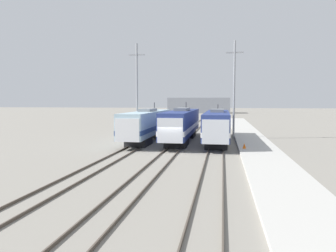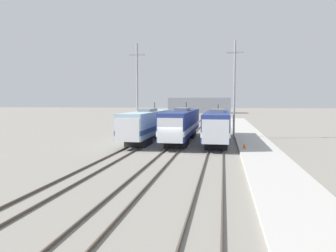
% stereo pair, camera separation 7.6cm
% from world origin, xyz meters
% --- Properties ---
extents(ground_plane, '(400.00, 400.00, 0.00)m').
position_xyz_m(ground_plane, '(0.00, 0.00, 0.00)').
color(ground_plane, gray).
extents(rail_pair_far_left, '(1.51, 120.00, 0.15)m').
position_xyz_m(rail_pair_far_left, '(-4.32, 0.00, 0.07)').
color(rail_pair_far_left, '#4C4238').
rests_on(rail_pair_far_left, ground_plane).
extents(rail_pair_center, '(1.51, 120.00, 0.15)m').
position_xyz_m(rail_pair_center, '(0.00, 0.00, 0.07)').
color(rail_pair_center, '#4C4238').
rests_on(rail_pair_center, ground_plane).
extents(rail_pair_far_right, '(1.51, 120.00, 0.15)m').
position_xyz_m(rail_pair_far_right, '(4.32, 0.00, 0.07)').
color(rail_pair_far_right, '#4C4238').
rests_on(rail_pair_far_right, ground_plane).
extents(locomotive_far_left, '(2.75, 18.22, 4.80)m').
position_xyz_m(locomotive_far_left, '(-4.32, 8.24, 2.09)').
color(locomotive_far_left, '#232326').
rests_on(locomotive_far_left, ground_plane).
extents(locomotive_center, '(2.75, 19.13, 4.86)m').
position_xyz_m(locomotive_center, '(0.00, 8.38, 2.14)').
color(locomotive_center, black).
rests_on(locomotive_center, ground_plane).
extents(locomotive_far_right, '(2.80, 18.03, 4.55)m').
position_xyz_m(locomotive_far_right, '(4.32, 7.78, 2.08)').
color(locomotive_far_right, black).
rests_on(locomotive_far_right, ground_plane).
extents(catenary_tower_left, '(2.27, 0.27, 12.86)m').
position_xyz_m(catenary_tower_left, '(-6.79, 12.75, 6.71)').
color(catenary_tower_left, gray).
rests_on(catenary_tower_left, ground_plane).
extents(catenary_tower_right, '(2.27, 0.27, 12.86)m').
position_xyz_m(catenary_tower_right, '(6.41, 12.75, 6.71)').
color(catenary_tower_right, gray).
rests_on(catenary_tower_right, ground_plane).
extents(platform, '(4.00, 120.00, 0.25)m').
position_xyz_m(platform, '(8.59, 0.00, 0.13)').
color(platform, '#B7B5AD').
rests_on(platform, ground_plane).
extents(traffic_cone, '(0.38, 0.38, 0.51)m').
position_xyz_m(traffic_cone, '(7.15, 1.90, 0.51)').
color(traffic_cone, orange).
rests_on(traffic_cone, platform).
extents(depot_building, '(25.13, 11.07, 6.24)m').
position_xyz_m(depot_building, '(-4.77, 105.19, 3.12)').
color(depot_building, gray).
rests_on(depot_building, ground_plane).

